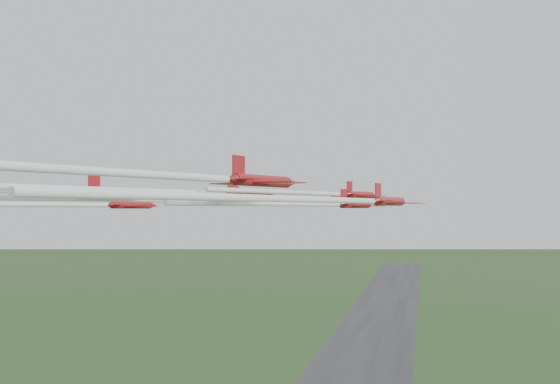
% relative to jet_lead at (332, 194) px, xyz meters
% --- Properties ---
extents(runway, '(38.00, 900.00, 0.04)m').
position_rel_jet_lead_xyz_m(runway, '(-8.59, 186.50, -59.74)').
color(runway, '#2E2D30').
rests_on(runway, ground).
extents(jet_lead, '(19.78, 44.36, 2.75)m').
position_rel_jet_lead_xyz_m(jet_lead, '(0.00, 0.00, 0.00)').
color(jet_lead, '#A4161C').
extents(jet_row2_left, '(20.53, 50.83, 2.83)m').
position_rel_jet_lead_xyz_m(jet_row2_left, '(-16.39, -15.08, -1.19)').
color(jet_row2_left, '#A4161C').
extents(jet_row2_right, '(18.27, 44.10, 2.62)m').
position_rel_jet_lead_xyz_m(jet_row2_right, '(1.33, -20.25, -1.77)').
color(jet_row2_right, '#A4161C').
extents(jet_row3_left, '(19.91, 60.88, 2.68)m').
position_rel_jet_lead_xyz_m(jet_row3_left, '(-32.61, -28.21, -1.83)').
color(jet_row3_left, '#A4161C').
extents(jet_row3_mid, '(23.28, 55.38, 2.79)m').
position_rel_jet_lead_xyz_m(jet_row3_mid, '(-13.86, -31.47, -0.41)').
color(jet_row3_mid, '#A4161C').
extents(jet_row3_right, '(20.51, 57.41, 2.54)m').
position_rel_jet_lead_xyz_m(jet_row3_right, '(5.60, -41.53, -1.51)').
color(jet_row3_right, '#A4161C').
extents(jet_row4_right, '(26.22, 63.04, 2.93)m').
position_rel_jet_lead_xyz_m(jet_row4_right, '(-7.79, -56.58, 0.42)').
color(jet_row4_right, '#A4161C').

